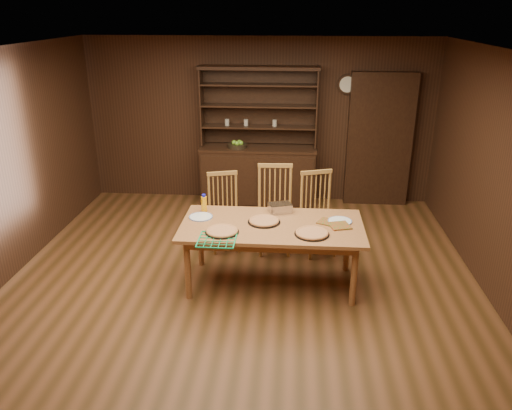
# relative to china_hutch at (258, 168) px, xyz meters

# --- Properties ---
(floor) EXTENTS (6.00, 6.00, 0.00)m
(floor) POSITION_rel_china_hutch_xyz_m (0.00, -2.75, -0.60)
(floor) COLOR brown
(floor) RESTS_ON ground
(room_shell) EXTENTS (6.00, 6.00, 6.00)m
(room_shell) POSITION_rel_china_hutch_xyz_m (0.00, -2.75, 0.98)
(room_shell) COLOR silver
(room_shell) RESTS_ON floor
(china_hutch) EXTENTS (1.84, 0.52, 2.17)m
(china_hutch) POSITION_rel_china_hutch_xyz_m (0.00, 0.00, 0.00)
(china_hutch) COLOR black
(china_hutch) RESTS_ON floor
(doorway) EXTENTS (1.00, 0.18, 2.10)m
(doorway) POSITION_rel_china_hutch_xyz_m (1.90, 0.15, 0.45)
(doorway) COLOR black
(doorway) RESTS_ON floor
(wall_clock) EXTENTS (0.30, 0.05, 0.30)m
(wall_clock) POSITION_rel_china_hutch_xyz_m (1.35, 0.20, 1.30)
(wall_clock) COLOR black
(wall_clock) RESTS_ON room_shell
(dining_table) EXTENTS (2.03, 1.01, 0.75)m
(dining_table) POSITION_rel_china_hutch_xyz_m (0.34, -2.57, 0.08)
(dining_table) COLOR #AD6A3C
(dining_table) RESTS_ON floor
(chair_left) EXTENTS (0.51, 0.50, 1.02)m
(chair_left) POSITION_rel_china_hutch_xyz_m (-0.33, -1.64, -0.05)
(chair_left) COLOR #B9873F
(chair_left) RESTS_ON floor
(chair_center) EXTENTS (0.49, 0.47, 1.14)m
(chair_center) POSITION_rel_china_hutch_xyz_m (0.34, -1.65, 0.01)
(chair_center) COLOR #B9873F
(chair_center) RESTS_ON floor
(chair_right) EXTENTS (0.55, 0.54, 1.08)m
(chair_right) POSITION_rel_china_hutch_xyz_m (0.89, -1.67, -0.02)
(chair_right) COLOR #B9873F
(chair_right) RESTS_ON floor
(pizza_left) EXTENTS (0.36, 0.36, 0.04)m
(pizza_left) POSITION_rel_china_hutch_xyz_m (-0.18, -2.83, 0.17)
(pizza_left) COLOR black
(pizza_left) RESTS_ON dining_table
(pizza_right) EXTENTS (0.37, 0.37, 0.04)m
(pizza_right) POSITION_rel_china_hutch_xyz_m (0.78, -2.81, 0.17)
(pizza_right) COLOR black
(pizza_right) RESTS_ON dining_table
(pizza_center) EXTENTS (0.37, 0.37, 0.04)m
(pizza_center) POSITION_rel_china_hutch_xyz_m (0.25, -2.53, 0.17)
(pizza_center) COLOR black
(pizza_center) RESTS_ON dining_table
(cooling_rack) EXTENTS (0.49, 0.49, 0.02)m
(cooling_rack) POSITION_rel_china_hutch_xyz_m (-0.21, -3.02, 0.16)
(cooling_rack) COLOR #0DAB5C
(cooling_rack) RESTS_ON dining_table
(plate_left) EXTENTS (0.27, 0.27, 0.02)m
(plate_left) POSITION_rel_china_hutch_xyz_m (-0.48, -2.44, 0.16)
(plate_left) COLOR silver
(plate_left) RESTS_ON dining_table
(plate_right) EXTENTS (0.27, 0.27, 0.02)m
(plate_right) POSITION_rel_china_hutch_xyz_m (1.10, -2.44, 0.16)
(plate_right) COLOR silver
(plate_right) RESTS_ON dining_table
(foil_dish) EXTENTS (0.30, 0.25, 0.10)m
(foil_dish) POSITION_rel_china_hutch_xyz_m (0.42, -2.20, 0.21)
(foil_dish) COLOR silver
(foil_dish) RESTS_ON dining_table
(juice_bottle) EXTENTS (0.07, 0.07, 0.22)m
(juice_bottle) POSITION_rel_china_hutch_xyz_m (-0.48, -2.26, 0.25)
(juice_bottle) COLOR #FFA80D
(juice_bottle) RESTS_ON dining_table
(pot_holder_a) EXTENTS (0.27, 0.27, 0.02)m
(pot_holder_a) POSITION_rel_china_hutch_xyz_m (1.09, -2.57, 0.16)
(pot_holder_a) COLOR red
(pot_holder_a) RESTS_ON dining_table
(pot_holder_b) EXTENTS (0.26, 0.26, 0.01)m
(pot_holder_b) POSITION_rel_china_hutch_xyz_m (0.96, -2.47, 0.16)
(pot_holder_b) COLOR red
(pot_holder_b) RESTS_ON dining_table
(fruit_bowl) EXTENTS (0.30, 0.30, 0.12)m
(fruit_bowl) POSITION_rel_china_hutch_xyz_m (-0.33, -0.07, 0.39)
(fruit_bowl) COLOR black
(fruit_bowl) RESTS_ON china_hutch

